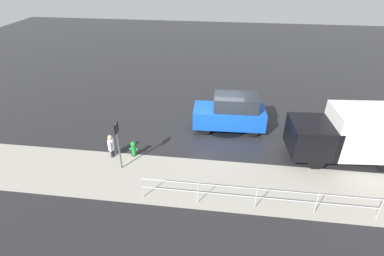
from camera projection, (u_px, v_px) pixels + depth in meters
The scene contains 9 objects.
ground_plane at pixel (219, 133), 16.55m from camera, with size 60.00×60.00×0.00m, color black.
kerb_strip at pixel (214, 183), 12.96m from camera, with size 24.00×3.20×0.04m, color gray.
moving_hatchback at pixel (231, 113), 16.43m from camera, with size 3.96×1.85×2.06m.
delivery_truck at pixel (353, 134), 13.88m from camera, with size 5.53×2.55×2.60m.
fire_hydrant at pixel (134, 149), 14.54m from camera, with size 0.42×0.31×0.80m.
pedestrian at pixel (111, 145), 14.33m from camera, with size 0.31×0.56×1.22m.
metal_railing at pixel (256, 194), 11.35m from camera, with size 8.98×0.04×1.05m.
sign_post at pixel (118, 140), 13.06m from camera, with size 0.07×0.44×2.40m.
puddle_patch at pixel (226, 126), 17.20m from camera, with size 2.66×2.66×0.01m, color black.
Camera 1 is at (-0.33, 14.16, 8.70)m, focal length 28.00 mm.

